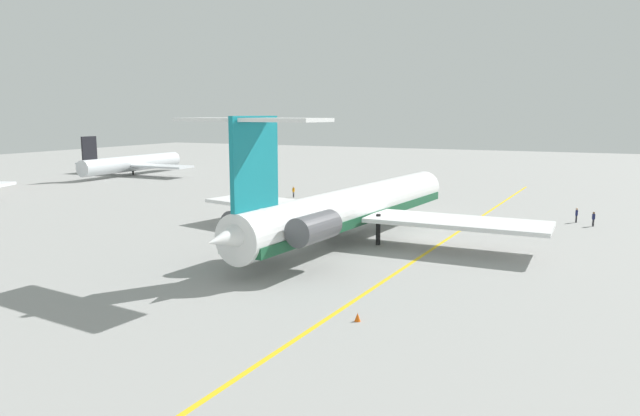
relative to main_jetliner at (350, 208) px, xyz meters
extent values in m
plane|color=gray|center=(3.66, -6.87, -3.46)|extent=(313.02, 313.02, 0.00)
cylinder|color=white|center=(1.21, -0.14, -0.05)|extent=(38.52, 8.55, 4.09)
cone|color=white|center=(20.24, -2.39, -0.05)|extent=(4.69, 4.39, 3.92)
cone|color=white|center=(-17.81, 2.10, 0.31)|extent=(6.32, 4.15, 3.47)
cube|color=#195133|center=(1.21, -0.14, -0.97)|extent=(37.69, 8.53, 0.90)
cube|color=white|center=(3.30, 10.24, -0.77)|extent=(9.98, 18.01, 0.41)
cube|color=white|center=(0.82, -10.73, -0.77)|extent=(6.60, 17.11, 0.41)
cylinder|color=#515156|center=(-11.50, 4.67, 0.25)|extent=(5.35, 2.95, 2.37)
cube|color=white|center=(-11.59, 3.96, 0.25)|extent=(3.20, 1.65, 0.49)
cylinder|color=#515156|center=(-12.27, -1.86, 0.25)|extent=(5.35, 2.95, 2.37)
cube|color=white|center=(-12.19, -1.15, 0.25)|extent=(3.20, 1.65, 0.49)
cube|color=teal|center=(-15.27, 1.80, 5.61)|extent=(5.54, 1.05, 7.24)
cube|color=white|center=(-15.31, 5.11, 8.94)|extent=(4.50, 6.37, 0.29)
cube|color=white|center=(-16.08, -1.40, 8.94)|extent=(4.50, 6.37, 0.29)
cylinder|color=black|center=(12.84, -1.52, -1.91)|extent=(0.45, 0.45, 3.10)
cylinder|color=black|center=(0.33, 3.25, -1.91)|extent=(0.45, 0.45, 3.10)
cylinder|color=black|center=(-0.44, -3.24, -1.91)|extent=(0.45, 0.45, 3.10)
cylinder|color=silver|center=(40.73, 65.77, -0.94)|extent=(27.25, 3.37, 3.26)
cone|color=silver|center=(54.34, 65.82, -0.94)|extent=(2.68, 3.10, 3.09)
cube|color=silver|center=(40.69, 73.61, -1.27)|extent=(4.79, 12.45, 0.39)
cube|color=silver|center=(40.76, 57.92, -1.27)|extent=(4.79, 12.45, 0.39)
cube|color=black|center=(29.18, 65.72, 2.91)|extent=(3.55, 0.34, 4.44)
cylinder|color=black|center=(40.73, 65.77, -2.36)|extent=(0.39, 0.39, 2.19)
cylinder|color=black|center=(14.82, 21.14, -3.06)|extent=(0.10, 0.10, 0.80)
cylinder|color=black|center=(14.70, 21.22, -3.06)|extent=(0.10, 0.10, 0.80)
cylinder|color=gray|center=(14.76, 21.18, -2.35)|extent=(0.27, 0.27, 0.63)
sphere|color=brown|center=(14.76, 21.18, -1.91)|extent=(0.25, 0.25, 0.25)
cylinder|color=gray|center=(14.90, 21.08, -2.32)|extent=(0.07, 0.07, 0.54)
cylinder|color=gray|center=(14.62, 21.28, -2.32)|extent=(0.07, 0.07, 0.54)
cylinder|color=black|center=(25.47, 19.67, -3.05)|extent=(0.10, 0.10, 0.83)
cylinder|color=black|center=(25.60, 19.60, -3.05)|extent=(0.10, 0.10, 0.83)
cylinder|color=orange|center=(25.53, 19.63, -2.31)|extent=(0.28, 0.28, 0.65)
sphere|color=tan|center=(25.53, 19.63, -1.85)|extent=(0.26, 0.26, 0.26)
cylinder|color=orange|center=(25.37, 19.72, -2.27)|extent=(0.08, 0.08, 0.56)
cylinder|color=orange|center=(25.69, 19.55, -2.27)|extent=(0.08, 0.08, 0.56)
cylinder|color=black|center=(19.07, -22.68, -3.05)|extent=(0.10, 0.10, 0.81)
cylinder|color=black|center=(19.16, -22.57, -3.05)|extent=(0.10, 0.10, 0.81)
cylinder|color=#191E4C|center=(19.11, -22.63, -2.33)|extent=(0.27, 0.27, 0.64)
sphere|color=brown|center=(19.11, -22.63, -1.88)|extent=(0.25, 0.25, 0.25)
cylinder|color=#191E4C|center=(19.00, -22.76, -2.30)|extent=(0.07, 0.07, 0.54)
cylinder|color=#191E4C|center=(19.23, -22.49, -2.30)|extent=(0.07, 0.07, 0.54)
cylinder|color=black|center=(20.98, -20.75, -3.04)|extent=(0.10, 0.10, 0.84)
cylinder|color=black|center=(20.86, -20.83, -3.04)|extent=(0.10, 0.10, 0.84)
cylinder|color=#191E4C|center=(20.92, -20.79, -2.28)|extent=(0.28, 0.28, 0.67)
sphere|color=tan|center=(20.92, -20.79, -1.82)|extent=(0.26, 0.26, 0.26)
cylinder|color=#191E4C|center=(21.08, -20.69, -2.25)|extent=(0.08, 0.08, 0.57)
cylinder|color=#191E4C|center=(20.77, -20.89, -2.25)|extent=(0.08, 0.08, 0.57)
cone|color=#EA590F|center=(-21.38, -9.18, -3.18)|extent=(0.40, 0.40, 0.55)
cube|color=gold|center=(1.21, -8.66, -3.45)|extent=(107.32, 6.87, 0.01)
camera|label=1|loc=(-53.94, -21.64, 9.37)|focal=32.64mm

